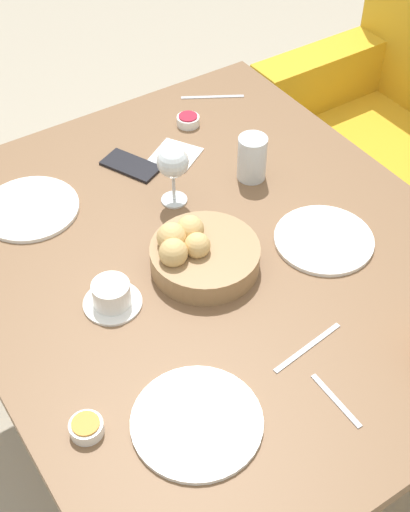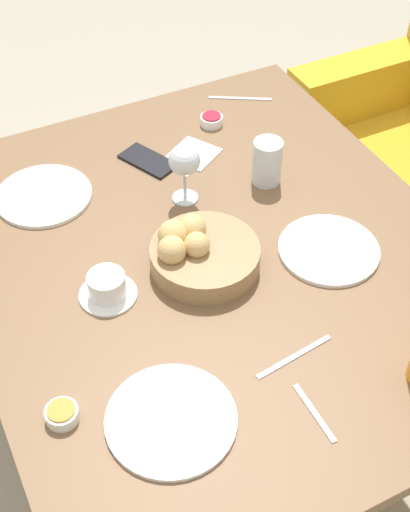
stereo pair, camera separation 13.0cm
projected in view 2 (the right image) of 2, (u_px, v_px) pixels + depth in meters
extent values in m
plane|color=#A89E89|center=(212.00, 431.00, 2.14)|extent=(10.00, 10.00, 0.00)
cube|color=brown|center=(214.00, 259.00, 1.62)|extent=(1.30, 1.09, 0.03)
cube|color=brown|center=(263.00, 178.00, 2.42)|extent=(0.06, 0.06, 0.72)
cube|color=gold|center=(369.00, 130.00, 2.70)|extent=(0.14, 0.70, 0.63)
cylinder|color=#99754C|center=(205.00, 257.00, 1.56)|extent=(0.24, 0.24, 0.05)
sphere|color=tan|center=(173.00, 235.00, 1.54)|extent=(0.07, 0.07, 0.07)
sphere|color=tan|center=(172.00, 250.00, 1.51)|extent=(0.06, 0.06, 0.06)
sphere|color=tan|center=(197.00, 245.00, 1.53)|extent=(0.06, 0.06, 0.06)
sphere|color=tan|center=(192.00, 228.00, 1.56)|extent=(0.06, 0.06, 0.06)
cylinder|color=white|center=(44.00, 195.00, 1.74)|extent=(0.24, 0.24, 0.01)
cylinder|color=white|center=(171.00, 420.00, 1.30)|extent=(0.24, 0.24, 0.01)
cylinder|color=white|center=(329.00, 250.00, 1.61)|extent=(0.23, 0.23, 0.01)
cylinder|color=silver|center=(267.00, 162.00, 1.75)|extent=(0.07, 0.07, 0.12)
cylinder|color=silver|center=(185.00, 198.00, 1.74)|extent=(0.06, 0.06, 0.00)
cylinder|color=silver|center=(185.00, 185.00, 1.71)|extent=(0.01, 0.01, 0.07)
sphere|color=silver|center=(184.00, 160.00, 1.66)|extent=(0.08, 0.08, 0.08)
cylinder|color=white|center=(108.00, 294.00, 1.52)|extent=(0.13, 0.13, 0.01)
cylinder|color=white|center=(107.00, 285.00, 1.50)|extent=(0.08, 0.08, 0.05)
cylinder|color=white|center=(211.00, 120.00, 1.96)|extent=(0.06, 0.06, 0.03)
cylinder|color=#A3192D|center=(211.00, 116.00, 1.95)|extent=(0.05, 0.05, 0.00)
cylinder|color=white|center=(62.00, 414.00, 1.30)|extent=(0.06, 0.06, 0.03)
cylinder|color=#C67F28|center=(61.00, 410.00, 1.29)|extent=(0.05, 0.05, 0.00)
cube|color=#B7B7BC|center=(240.00, 98.00, 2.06)|extent=(0.10, 0.16, 0.00)
cube|color=#B7B7BC|center=(294.00, 357.00, 1.40)|extent=(0.03, 0.18, 0.00)
cube|color=#B7B7BC|center=(314.00, 413.00, 1.31)|extent=(0.14, 0.01, 0.00)
cube|color=white|center=(194.00, 154.00, 1.87)|extent=(0.15, 0.15, 0.00)
cube|color=black|center=(147.00, 161.00, 1.84)|extent=(0.17, 0.13, 0.01)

